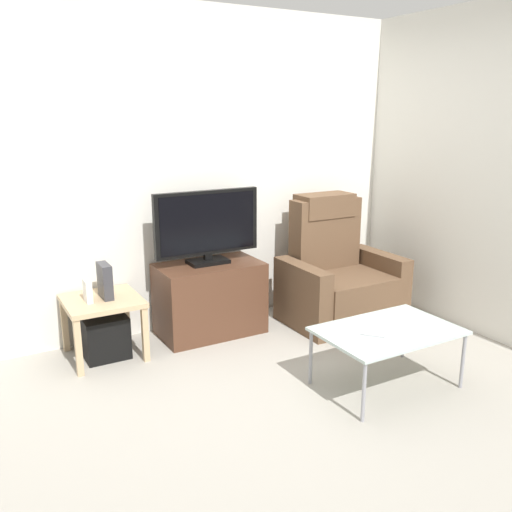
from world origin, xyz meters
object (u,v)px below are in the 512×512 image
object	(u,v)px
game_console	(105,281)
recliner_armchair	(337,277)
book_upright	(88,291)
tv_stand	(210,298)
side_table	(102,308)
subwoofer_box	(105,336)
cell_phone	(373,334)
television	(207,225)
coffee_table	(388,333)

from	to	relation	value
game_console	recliner_armchair	bearing A→B (deg)	-6.76
book_upright	game_console	size ratio (longest dim) A/B	0.64
recliner_armchair	tv_stand	bearing A→B (deg)	175.09
side_table	subwoofer_box	world-z (taller)	side_table
tv_stand	recliner_armchair	world-z (taller)	recliner_armchair
book_upright	cell_phone	xyz separation A→B (m)	(1.46, -1.39, -0.13)
tv_stand	recliner_armchair	xyz separation A→B (m)	(1.12, -0.24, 0.08)
tv_stand	game_console	distance (m)	0.89
recliner_armchair	cell_phone	xyz separation A→B (m)	(-0.63, -1.19, 0.04)
tv_stand	book_upright	distance (m)	1.01
television	book_upright	bearing A→B (deg)	-176.64
tv_stand	game_console	bearing A→B (deg)	-179.42
recliner_armchair	side_table	distance (m)	2.01
recliner_armchair	game_console	xyz separation A→B (m)	(-1.96, 0.23, 0.21)
game_console	cell_phone	distance (m)	1.95
cell_phone	side_table	bearing A→B (deg)	94.69
coffee_table	television	bearing A→B (deg)	113.91
recliner_armchair	coffee_table	xyz separation A→B (m)	(-0.49, -1.17, 0.01)
coffee_table	game_console	bearing A→B (deg)	136.50
television	recliner_armchair	world-z (taller)	television
game_console	coffee_table	size ratio (longest dim) A/B	0.29
tv_stand	game_console	xyz separation A→B (m)	(-0.84, -0.01, 0.28)
recliner_armchair	game_console	world-z (taller)	recliner_armchair
tv_stand	game_console	size ratio (longest dim) A/B	3.26
tv_stand	recliner_armchair	size ratio (longest dim) A/B	0.77
recliner_armchair	television	bearing A→B (deg)	174.18
television	side_table	bearing A→B (deg)	-177.56
subwoofer_box	game_console	xyz separation A→B (m)	(0.03, 0.01, 0.42)
recliner_armchair	book_upright	xyz separation A→B (m)	(-2.09, 0.20, 0.16)
subwoofer_box	book_upright	xyz separation A→B (m)	(-0.10, -0.02, 0.38)
subwoofer_box	cell_phone	world-z (taller)	cell_phone
book_upright	coffee_table	xyz separation A→B (m)	(1.61, -1.37, -0.16)
tv_stand	coffee_table	world-z (taller)	tv_stand
subwoofer_box	coffee_table	distance (m)	2.06
subwoofer_box	book_upright	distance (m)	0.39
television	subwoofer_box	distance (m)	1.15
side_table	cell_phone	xyz separation A→B (m)	(1.36, -1.41, 0.03)
coffee_table	cell_phone	bearing A→B (deg)	-172.46
game_console	coffee_table	world-z (taller)	game_console
subwoofer_box	television	bearing A→B (deg)	2.44
recliner_armchair	cell_phone	size ratio (longest dim) A/B	7.20
recliner_armchair	subwoofer_box	xyz separation A→B (m)	(-1.99, 0.22, -0.21)
side_table	book_upright	size ratio (longest dim) A/B	3.31
recliner_armchair	game_console	bearing A→B (deg)	-179.52
cell_phone	television	bearing A→B (deg)	69.19
tv_stand	television	size ratio (longest dim) A/B	0.95
television	subwoofer_box	xyz separation A→B (m)	(-0.88, -0.04, -0.75)
game_console	television	bearing A→B (deg)	1.86
side_table	book_upright	distance (m)	0.18
subwoofer_box	game_console	bearing A→B (deg)	15.95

